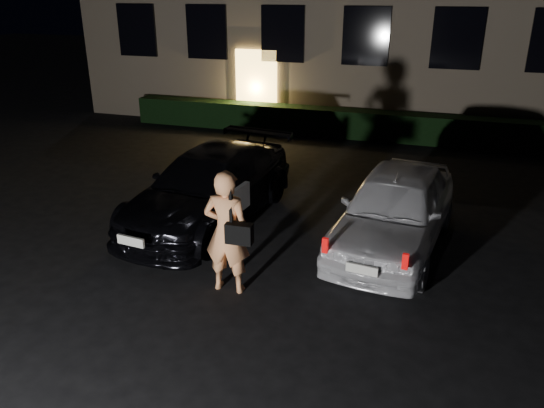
% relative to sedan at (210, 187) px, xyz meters
% --- Properties ---
extents(ground, '(80.00, 80.00, 0.00)m').
position_rel_sedan_xyz_m(ground, '(1.79, -3.31, -0.69)').
color(ground, black).
rests_on(ground, ground).
extents(hedge, '(15.00, 0.70, 0.85)m').
position_rel_sedan_xyz_m(hedge, '(1.79, 7.19, -0.27)').
color(hedge, black).
rests_on(hedge, ground).
extents(sedan, '(2.46, 4.99, 1.38)m').
position_rel_sedan_xyz_m(sedan, '(0.00, 0.00, 0.00)').
color(sedan, black).
rests_on(sedan, ground).
extents(hatch, '(2.20, 4.38, 1.43)m').
position_rel_sedan_xyz_m(hatch, '(3.62, -0.07, 0.02)').
color(hatch, silver).
rests_on(hatch, ground).
extents(man, '(0.81, 0.49, 1.95)m').
position_rel_sedan_xyz_m(man, '(1.38, -2.40, 0.28)').
color(man, '#FFA567').
rests_on(man, ground).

